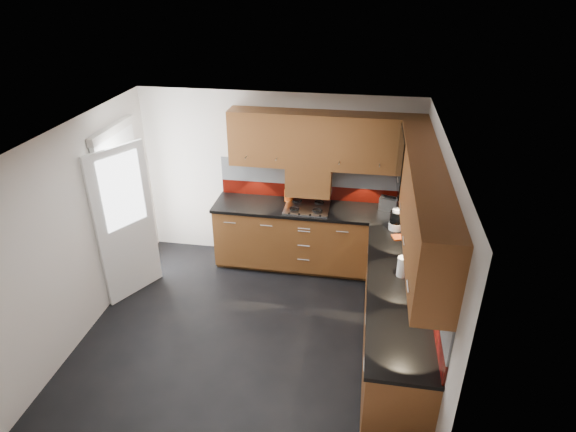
% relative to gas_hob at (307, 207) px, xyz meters
% --- Properties ---
extents(room, '(4.00, 3.80, 2.64)m').
position_rel_gas_hob_xyz_m(room, '(-0.45, -1.47, 0.54)').
color(room, black).
extents(base_cabinets, '(2.70, 3.20, 0.95)m').
position_rel_gas_hob_xyz_m(base_cabinets, '(0.62, -0.75, -0.52)').
color(base_cabinets, '#5A3214').
rests_on(base_cabinets, room).
extents(countertop, '(2.72, 3.22, 0.04)m').
position_rel_gas_hob_xyz_m(countertop, '(0.60, -0.77, -0.04)').
color(countertop, black).
rests_on(countertop, base_cabinets).
extents(backsplash, '(2.70, 3.20, 0.54)m').
position_rel_gas_hob_xyz_m(backsplash, '(0.83, -0.54, 0.25)').
color(backsplash, maroon).
rests_on(backsplash, countertop).
extents(upper_cabinets, '(2.50, 3.20, 0.72)m').
position_rel_gas_hob_xyz_m(upper_cabinets, '(0.78, -0.69, 0.88)').
color(upper_cabinets, '#5A3214').
rests_on(upper_cabinets, room).
extents(extractor_hood, '(0.60, 0.33, 0.40)m').
position_rel_gas_hob_xyz_m(extractor_hood, '(-0.00, 0.17, 0.32)').
color(extractor_hood, '#5A3214').
rests_on(extractor_hood, room).
extents(glass_cabinet, '(0.32, 0.80, 0.66)m').
position_rel_gas_hob_xyz_m(glass_cabinet, '(1.26, -0.40, 0.91)').
color(glass_cabinet, black).
rests_on(glass_cabinet, room).
extents(back_door, '(0.42, 1.19, 2.04)m').
position_rel_gas_hob_xyz_m(back_door, '(-2.23, -0.72, 0.08)').
color(back_door, white).
rests_on(back_door, room).
extents(gas_hob, '(0.59, 0.52, 0.05)m').
position_rel_gas_hob_xyz_m(gas_hob, '(0.00, 0.00, 0.00)').
color(gas_hob, silver).
rests_on(gas_hob, countertop).
extents(utensil_pot, '(0.13, 0.13, 0.46)m').
position_rel_gas_hob_xyz_m(utensil_pot, '(-0.28, 0.20, 0.09)').
color(utensil_pot, '#EC5A16').
rests_on(utensil_pot, countertop).
extents(toaster, '(0.27, 0.20, 0.17)m').
position_rel_gas_hob_xyz_m(toaster, '(1.07, 0.16, 0.07)').
color(toaster, silver).
rests_on(toaster, countertop).
extents(food_processor, '(0.17, 0.17, 0.28)m').
position_rel_gas_hob_xyz_m(food_processor, '(1.15, -0.39, 0.11)').
color(food_processor, white).
rests_on(food_processor, countertop).
extents(paper_towel, '(0.14, 0.14, 0.22)m').
position_rel_gas_hob_xyz_m(paper_towel, '(1.18, -1.40, 0.10)').
color(paper_towel, white).
rests_on(paper_towel, countertop).
extents(orange_cloth, '(0.19, 0.17, 0.02)m').
position_rel_gas_hob_xyz_m(orange_cloth, '(1.19, -0.60, -0.01)').
color(orange_cloth, '#E05018').
rests_on(orange_cloth, countertop).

